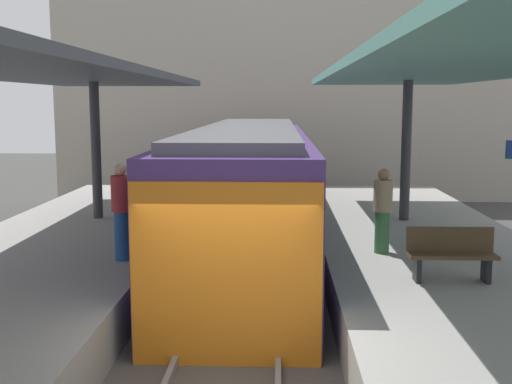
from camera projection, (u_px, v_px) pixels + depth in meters
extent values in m
cube|color=slate|center=(167.00, 381.00, 8.23)|extent=(0.08, 28.00, 0.14)
cube|color=slate|center=(278.00, 383.00, 8.18)|extent=(0.08, 28.00, 0.14)
cube|color=#472D6B|center=(250.00, 193.00, 15.68)|extent=(2.70, 14.06, 2.90)
cube|color=orange|center=(226.00, 275.00, 8.71)|extent=(2.65, 0.08, 2.60)
cube|color=black|center=(195.00, 178.00, 15.68)|extent=(0.04, 12.94, 0.76)
cube|color=black|center=(305.00, 179.00, 15.58)|extent=(0.04, 12.94, 0.76)
cube|color=#515156|center=(250.00, 130.00, 15.46)|extent=(2.16, 13.36, 0.20)
cylinder|color=#333335|center=(96.00, 151.00, 15.62)|extent=(0.24, 0.24, 3.36)
cylinder|color=#333335|center=(406.00, 151.00, 15.35)|extent=(0.24, 0.24, 3.39)
cube|color=slate|center=(499.00, 58.00, 8.86)|extent=(4.18, 21.00, 0.16)
cube|color=black|center=(417.00, 269.00, 10.19)|extent=(0.08, 0.32, 0.40)
cube|color=black|center=(486.00, 270.00, 10.15)|extent=(0.08, 0.32, 0.40)
cube|color=#4C3823|center=(452.00, 256.00, 10.14)|extent=(1.40, 0.40, 0.06)
cube|color=#4C3823|center=(450.00, 239.00, 10.29)|extent=(1.40, 0.06, 0.40)
cylinder|color=#386B3D|center=(382.00, 232.00, 12.11)|extent=(0.28, 0.28, 0.81)
cylinder|color=#998460|center=(383.00, 196.00, 12.01)|extent=(0.36, 0.36, 0.60)
sphere|color=#936B4C|center=(384.00, 174.00, 11.95)|extent=(0.22, 0.22, 0.22)
cylinder|color=navy|center=(122.00, 236.00, 11.54)|extent=(0.28, 0.28, 0.90)
cylinder|color=maroon|center=(121.00, 194.00, 11.44)|extent=(0.36, 0.36, 0.65)
sphere|color=tan|center=(120.00, 170.00, 11.37)|extent=(0.22, 0.22, 0.22)
cube|color=#A89E8E|center=(283.00, 64.00, 27.23)|extent=(18.00, 6.00, 11.00)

